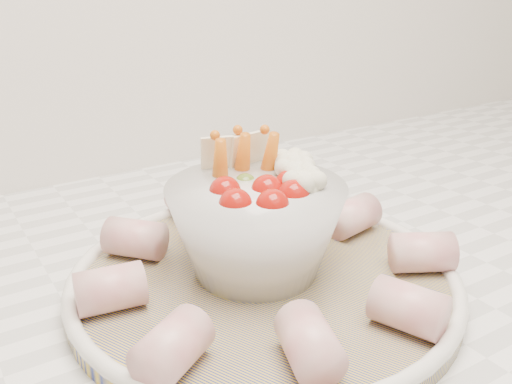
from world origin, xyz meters
TOP-DOWN VIEW (x-y plane):
  - serving_platter at (-0.14, 1.41)m, footprint 0.42×0.42m
  - veggie_bowl at (-0.14, 1.42)m, footprint 0.14×0.14m
  - cured_meat_rolls at (-0.14, 1.41)m, footprint 0.29×0.30m

SIDE VIEW (x-z plane):
  - serving_platter at x=-0.14m, z-range 0.92..0.94m
  - cured_meat_rolls at x=-0.14m, z-range 0.93..0.97m
  - veggie_bowl at x=-0.14m, z-range 0.92..1.03m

